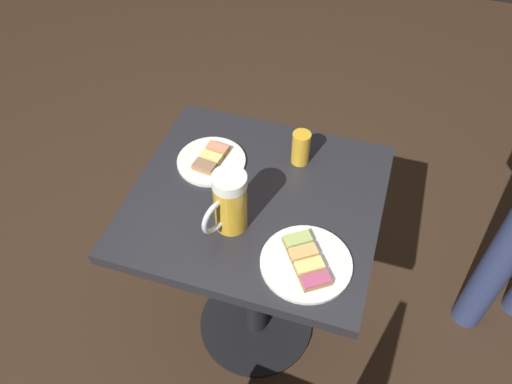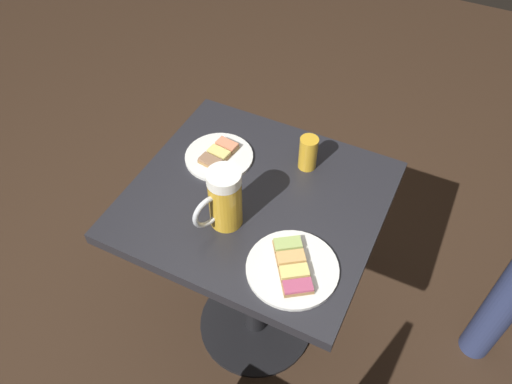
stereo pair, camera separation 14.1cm
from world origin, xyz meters
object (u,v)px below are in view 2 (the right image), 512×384
object	(u,v)px
beer_mug	(224,199)
beer_glass_small	(308,153)
plate_far	(292,268)
plate_near	(219,156)

from	to	relation	value
beer_mug	beer_glass_small	bearing A→B (deg)	158.30
plate_far	beer_glass_small	distance (m)	0.37
plate_near	beer_mug	size ratio (longest dim) A/B	1.12
plate_far	beer_mug	world-z (taller)	beer_mug
beer_glass_small	beer_mug	bearing A→B (deg)	-21.70
plate_near	beer_glass_small	distance (m)	0.27
beer_mug	plate_near	bearing A→B (deg)	-147.07
plate_far	beer_glass_small	bearing A→B (deg)	-163.21
plate_far	plate_near	bearing A→B (deg)	-126.79
plate_near	plate_far	distance (m)	0.45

